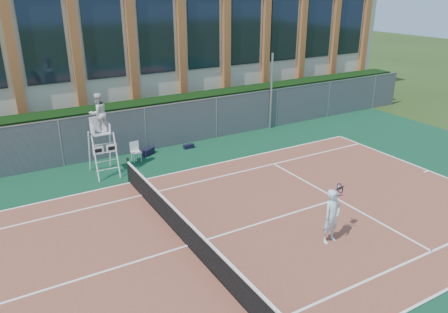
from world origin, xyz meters
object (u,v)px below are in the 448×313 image
plastic_chair (135,150)px  steel_pole (271,92)px  umpire_chair (99,115)px  tennis_player (332,216)px

plastic_chair → steel_pole: bearing=6.1°
steel_pole → plastic_chair: bearing=-173.9°
umpire_chair → tennis_player: (4.69, -9.11, -1.71)m
steel_pole → tennis_player: bearing=-116.7°
umpire_chair → plastic_chair: (1.70, 0.75, -2.11)m
steel_pole → plastic_chair: (-8.41, -0.90, -1.60)m
umpire_chair → tennis_player: bearing=-62.8°
plastic_chair → tennis_player: size_ratio=0.50×
steel_pole → tennis_player: 12.11m
steel_pole → umpire_chair: (-10.11, -1.65, 0.51)m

